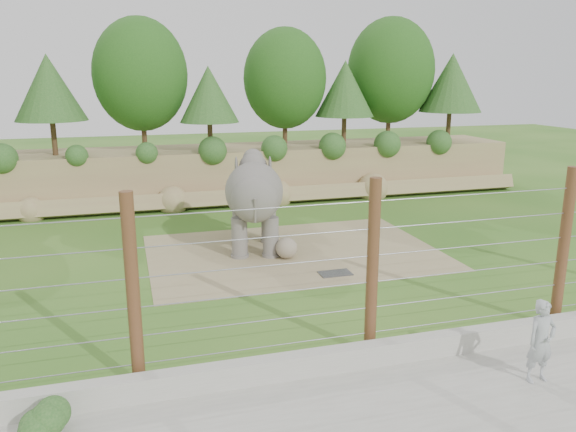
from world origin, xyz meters
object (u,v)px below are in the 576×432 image
object	(u,v)px
elephant	(254,205)
stone_ball	(286,248)
barrier_fence	(372,269)
zookeeper	(541,341)

from	to	relation	value
elephant	stone_ball	bearing A→B (deg)	-47.42
elephant	barrier_fence	world-z (taller)	barrier_fence
elephant	stone_ball	size ratio (longest dim) A/B	5.54
barrier_fence	zookeeper	bearing A→B (deg)	-36.16
elephant	stone_ball	world-z (taller)	elephant
stone_ball	barrier_fence	distance (m)	7.09
elephant	barrier_fence	bearing A→B (deg)	-72.95
barrier_fence	zookeeper	world-z (taller)	barrier_fence
elephant	zookeeper	world-z (taller)	elephant
stone_ball	zookeeper	bearing A→B (deg)	-73.01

